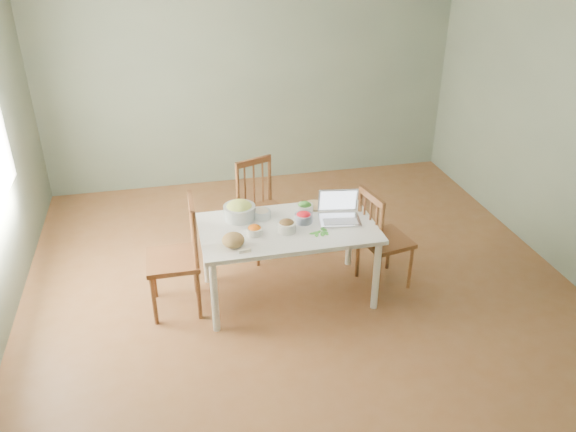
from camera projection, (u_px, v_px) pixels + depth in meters
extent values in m
cube|color=brown|center=(300.00, 285.00, 5.35)|extent=(5.00, 5.00, 0.00)
cube|color=gray|center=(251.00, 75.00, 6.86)|extent=(5.00, 0.00, 2.70)
cube|color=gray|center=(437.00, 352.00, 2.56)|extent=(5.00, 0.00, 2.70)
cube|color=gray|center=(569.00, 127.00, 5.20)|extent=(0.00, 5.00, 2.70)
ellipsoid|color=#9E7C46|center=(233.00, 240.00, 4.58)|extent=(0.21, 0.21, 0.12)
cube|color=#F0E6CB|center=(245.00, 251.00, 4.52)|extent=(0.10, 0.04, 0.03)
cylinder|color=beige|center=(315.00, 206.00, 5.22)|extent=(0.23, 0.23, 0.02)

